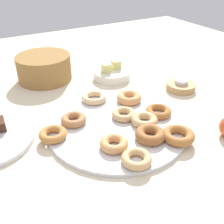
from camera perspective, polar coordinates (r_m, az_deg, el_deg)
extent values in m
plane|color=beige|center=(0.84, 1.02, -3.41)|extent=(2.40, 2.40, 0.00)
cylinder|color=silver|center=(0.83, 1.02, -3.06)|extent=(0.43, 0.43, 0.01)
torus|color=#EABC84|center=(0.96, -3.87, 3.12)|extent=(0.12, 0.12, 0.02)
torus|color=tan|center=(0.73, 0.42, -6.83)|extent=(0.11, 0.11, 0.03)
torus|color=tan|center=(0.86, 2.57, -0.48)|extent=(0.10, 0.10, 0.02)
torus|color=#AD6B33|center=(0.78, 14.09, -4.90)|extent=(0.10, 0.10, 0.03)
torus|color=tan|center=(0.83, 7.01, -1.76)|extent=(0.09, 0.09, 0.03)
torus|color=#995B2D|center=(0.77, 8.24, -4.83)|extent=(0.12, 0.12, 0.03)
torus|color=tan|center=(0.69, 5.31, -9.99)|extent=(0.09, 0.09, 0.02)
torus|color=#BC7A3D|center=(0.79, -12.62, -4.68)|extent=(0.10, 0.10, 0.02)
torus|color=#AD6B33|center=(0.89, 9.97, 0.14)|extent=(0.09, 0.09, 0.02)
torus|color=tan|center=(0.95, 3.70, 3.11)|extent=(0.09, 0.09, 0.03)
torus|color=#B27547|center=(0.84, -8.26, -1.59)|extent=(0.11, 0.11, 0.02)
cylinder|color=tan|center=(1.09, 14.59, 5.37)|extent=(0.11, 0.11, 0.03)
cylinder|color=silver|center=(1.09, 14.74, 6.38)|extent=(0.05, 0.05, 0.01)
cylinder|color=olive|center=(1.17, -14.40, 9.23)|extent=(0.30, 0.30, 0.11)
cylinder|color=silver|center=(1.16, -0.03, 8.12)|extent=(0.16, 0.16, 0.03)
cube|color=#DBD67A|center=(1.13, -1.26, 9.48)|extent=(0.04, 0.04, 0.04)
cube|color=#DBD67A|center=(1.17, 0.88, 10.18)|extent=(0.04, 0.04, 0.04)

